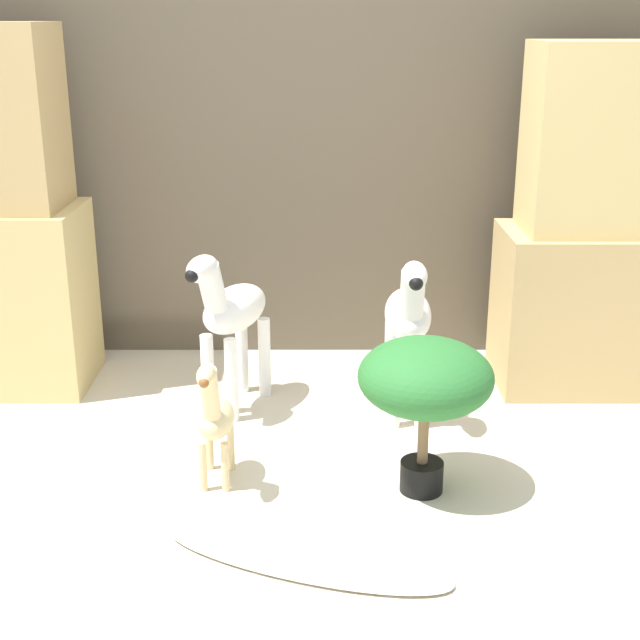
# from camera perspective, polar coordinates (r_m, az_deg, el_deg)

# --- Properties ---
(ground_plane) EXTENTS (14.00, 14.00, 0.00)m
(ground_plane) POSITION_cam_1_polar(r_m,az_deg,el_deg) (3.07, -2.35, -12.54)
(ground_plane) COLOR beige
(wall_back) EXTENTS (6.40, 0.08, 2.20)m
(wall_back) POSITION_cam_1_polar(r_m,az_deg,el_deg) (4.28, -1.70, 12.16)
(wall_back) COLOR brown
(wall_back) RESTS_ON ground_plane
(rock_pillar_right) EXTENTS (0.90, 0.50, 1.51)m
(rock_pillar_right) POSITION_cam_1_polar(r_m,az_deg,el_deg) (4.11, 17.82, 5.06)
(rock_pillar_right) COLOR tan
(rock_pillar_right) RESTS_ON ground_plane
(zebra_right) EXTENTS (0.20, 0.55, 0.73)m
(zebra_right) POSITION_cam_1_polar(r_m,az_deg,el_deg) (3.65, 5.64, -0.03)
(zebra_right) COLOR white
(zebra_right) RESTS_ON ground_plane
(zebra_left) EXTENTS (0.35, 0.54, 0.73)m
(zebra_left) POSITION_cam_1_polar(r_m,az_deg,el_deg) (3.72, -5.77, 0.35)
(zebra_left) COLOR white
(zebra_left) RESTS_ON ground_plane
(giraffe_figurine) EXTENTS (0.14, 0.35, 0.51)m
(giraffe_figurine) POSITION_cam_1_polar(r_m,az_deg,el_deg) (3.17, -6.82, -6.09)
(giraffe_figurine) COLOR beige
(giraffe_figurine) RESTS_ON ground_plane
(potted_palm_front) EXTENTS (0.47, 0.47, 0.56)m
(potted_palm_front) POSITION_cam_1_polar(r_m,az_deg,el_deg) (3.07, 6.72, -3.95)
(potted_palm_front) COLOR black
(potted_palm_front) RESTS_ON ground_plane
(surfboard) EXTENTS (0.98, 0.58, 0.07)m
(surfboard) POSITION_cam_1_polar(r_m,az_deg,el_deg) (2.87, -1.36, -14.72)
(surfboard) COLOR silver
(surfboard) RESTS_ON ground_plane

